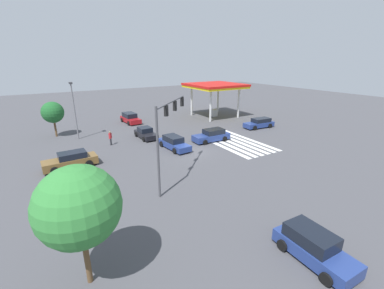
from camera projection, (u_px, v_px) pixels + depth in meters
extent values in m
plane|color=#47474C|center=(192.00, 151.00, 29.41)|extent=(134.82, 134.82, 0.00)
cube|color=silver|center=(249.00, 139.00, 33.74)|extent=(10.54, 0.60, 0.01)
cube|color=silver|center=(243.00, 140.00, 33.27)|extent=(10.54, 0.60, 0.01)
cube|color=silver|center=(238.00, 142.00, 32.80)|extent=(10.54, 0.60, 0.01)
cube|color=silver|center=(232.00, 143.00, 32.33)|extent=(10.54, 0.60, 0.01)
cube|color=silver|center=(226.00, 144.00, 31.86)|extent=(10.54, 0.60, 0.01)
cube|color=silver|center=(220.00, 145.00, 31.40)|extent=(10.54, 0.60, 0.01)
cylinder|color=#47474C|center=(158.00, 154.00, 18.66)|extent=(0.18, 0.18, 7.02)
cylinder|color=#47474C|center=(172.00, 102.00, 20.79)|extent=(4.96, 4.96, 0.12)
cube|color=black|center=(166.00, 111.00, 19.67)|extent=(0.40, 0.40, 0.84)
sphere|color=red|center=(167.00, 110.00, 19.82)|extent=(0.16, 0.16, 0.16)
cube|color=black|center=(175.00, 106.00, 21.73)|extent=(0.40, 0.40, 0.84)
sphere|color=gold|center=(175.00, 105.00, 21.88)|extent=(0.16, 0.16, 0.16)
cube|color=black|center=(182.00, 102.00, 23.79)|extent=(0.40, 0.40, 0.84)
sphere|color=green|center=(182.00, 101.00, 23.94)|extent=(0.16, 0.16, 0.16)
cube|color=maroon|center=(131.00, 120.00, 42.22)|extent=(4.77, 2.17, 0.70)
cube|color=black|center=(130.00, 115.00, 42.26)|extent=(2.71, 1.85, 0.72)
cylinder|color=black|center=(140.00, 122.00, 41.69)|extent=(0.69, 0.26, 0.68)
cylinder|color=black|center=(129.00, 123.00, 40.65)|extent=(0.69, 0.26, 0.68)
cylinder|color=black|center=(133.00, 118.00, 43.92)|extent=(0.69, 0.26, 0.68)
cylinder|color=black|center=(122.00, 120.00, 42.89)|extent=(0.69, 0.26, 0.68)
cube|color=navy|center=(174.00, 145.00, 30.11)|extent=(4.97, 2.07, 0.65)
cube|color=black|center=(173.00, 139.00, 30.06)|extent=(2.60, 1.72, 0.67)
cylinder|color=black|center=(188.00, 148.00, 29.49)|extent=(0.69, 0.27, 0.67)
cylinder|color=black|center=(175.00, 151.00, 28.52)|extent=(0.69, 0.27, 0.67)
cylinder|color=black|center=(174.00, 141.00, 31.81)|extent=(0.69, 0.27, 0.67)
cylinder|color=black|center=(161.00, 144.00, 30.84)|extent=(0.69, 0.27, 0.67)
cube|color=brown|center=(70.00, 162.00, 24.82)|extent=(1.88, 4.96, 0.77)
cube|color=black|center=(72.00, 155.00, 24.73)|extent=(1.61, 2.55, 0.59)
cylinder|color=black|center=(55.00, 171.00, 23.42)|extent=(0.25, 0.73, 0.72)
cylinder|color=black|center=(52.00, 165.00, 24.78)|extent=(0.25, 0.73, 0.72)
cylinder|color=black|center=(89.00, 164.00, 25.01)|extent=(0.25, 0.73, 0.72)
cylinder|color=black|center=(85.00, 158.00, 26.37)|extent=(0.25, 0.73, 0.72)
cube|color=navy|center=(259.00, 124.00, 39.20)|extent=(2.06, 4.90, 0.68)
cube|color=black|center=(261.00, 120.00, 39.18)|extent=(1.74, 2.87, 0.60)
cylinder|color=black|center=(255.00, 128.00, 37.88)|extent=(0.27, 0.70, 0.68)
cylinder|color=black|center=(247.00, 125.00, 39.37)|extent=(0.27, 0.70, 0.68)
cylinder|color=black|center=(270.00, 126.00, 39.16)|extent=(0.27, 0.70, 0.68)
cylinder|color=black|center=(262.00, 123.00, 40.65)|extent=(0.27, 0.70, 0.68)
cube|color=navy|center=(211.00, 137.00, 32.89)|extent=(1.91, 4.88, 0.75)
cube|color=black|center=(214.00, 131.00, 32.85)|extent=(1.68, 2.58, 0.62)
cylinder|color=black|center=(205.00, 142.00, 31.50)|extent=(0.24, 0.64, 0.63)
cylinder|color=black|center=(197.00, 139.00, 33.01)|extent=(0.24, 0.64, 0.63)
cylinder|color=black|center=(225.00, 139.00, 32.91)|extent=(0.24, 0.64, 0.63)
cylinder|color=black|center=(216.00, 135.00, 34.42)|extent=(0.24, 0.64, 0.63)
cube|color=black|center=(146.00, 134.00, 34.17)|extent=(4.25, 1.86, 0.62)
cube|color=black|center=(145.00, 130.00, 34.18)|extent=(1.84, 1.61, 0.63)
cylinder|color=black|center=(156.00, 137.00, 33.65)|extent=(0.62, 0.24, 0.62)
cylinder|color=black|center=(144.00, 139.00, 32.73)|extent=(0.62, 0.24, 0.62)
cylinder|color=black|center=(148.00, 133.00, 35.72)|extent=(0.62, 0.24, 0.62)
cylinder|color=black|center=(136.00, 134.00, 34.80)|extent=(0.62, 0.24, 0.62)
cube|color=navy|center=(315.00, 251.00, 13.40)|extent=(4.31, 1.89, 0.72)
cube|color=black|center=(311.00, 236.00, 13.46)|extent=(2.56, 1.65, 0.72)
cylinder|color=black|center=(349.00, 265.00, 12.79)|extent=(0.65, 0.24, 0.65)
cylinder|color=black|center=(326.00, 279.00, 11.97)|extent=(0.65, 0.24, 0.65)
cylinder|color=black|center=(304.00, 235.00, 14.97)|extent=(0.65, 0.24, 0.65)
cylinder|color=black|center=(282.00, 245.00, 14.14)|extent=(0.65, 0.24, 0.65)
cube|color=yellow|center=(215.00, 87.00, 45.47)|extent=(8.68, 8.68, 0.35)
cube|color=red|center=(215.00, 85.00, 45.36)|extent=(8.85, 8.85, 0.36)
cube|color=#B2B2B7|center=(214.00, 113.00, 46.97)|extent=(0.70, 1.10, 1.30)
cylinder|color=silver|center=(239.00, 103.00, 45.39)|extent=(0.36, 0.36, 5.16)
cylinder|color=silver|center=(218.00, 99.00, 50.31)|extent=(0.36, 0.36, 5.16)
cylinder|color=silver|center=(211.00, 106.00, 42.40)|extent=(0.36, 0.36, 5.16)
cylinder|color=silver|center=(192.00, 101.00, 47.31)|extent=(0.36, 0.36, 5.16)
cylinder|color=#38383D|center=(111.00, 142.00, 31.45)|extent=(0.14, 0.14, 0.85)
cylinder|color=#38383D|center=(111.00, 142.00, 31.30)|extent=(0.14, 0.14, 0.85)
cube|color=#B22328|center=(110.00, 136.00, 31.13)|extent=(0.41, 0.41, 0.67)
sphere|color=#8C6647|center=(110.00, 132.00, 30.99)|extent=(0.23, 0.23, 0.23)
cylinder|color=slate|center=(75.00, 112.00, 32.85)|extent=(0.16, 0.16, 7.12)
cube|color=#333338|center=(71.00, 83.00, 31.69)|extent=(0.80, 0.36, 0.20)
cylinder|color=brown|center=(56.00, 129.00, 34.68)|extent=(0.26, 0.26, 2.13)
sphere|color=#1E5B28|center=(53.00, 112.00, 33.96)|extent=(2.82, 2.82, 2.82)
cylinder|color=brown|center=(87.00, 260.00, 11.87)|extent=(0.26, 0.26, 2.54)
sphere|color=#337F38|center=(79.00, 206.00, 10.96)|extent=(3.68, 3.68, 3.68)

